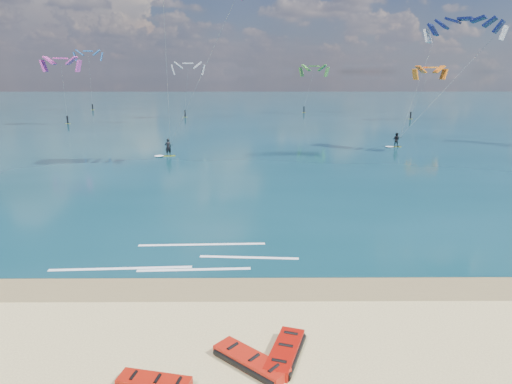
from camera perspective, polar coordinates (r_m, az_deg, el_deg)
ground at (r=55.93m, az=-3.78°, el=5.39°), size 320.00×320.00×0.00m
wet_sand_strip at (r=20.52m, az=-9.80°, el=-11.79°), size 320.00×2.40×0.01m
sea at (r=119.48m, az=-2.00°, el=10.43°), size 320.00×200.00×0.04m
packed_kite_mid at (r=15.62m, az=-0.65°, el=-20.91°), size 2.91×2.76×0.41m
packed_kite_right at (r=16.01m, az=3.62°, el=-19.93°), size 1.94×2.95×0.42m
kitesurfer_main at (r=46.25m, az=-9.24°, el=15.34°), size 11.97×10.01×19.13m
kitesurfer_far at (r=57.63m, az=21.02°, el=13.11°), size 11.92×8.22×16.29m
shoreline_foam at (r=23.30m, az=-8.45°, el=-8.28°), size 11.99×3.73×0.01m
distant_kites at (r=94.93m, az=-6.52°, el=12.63°), size 76.77×32.71×13.70m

